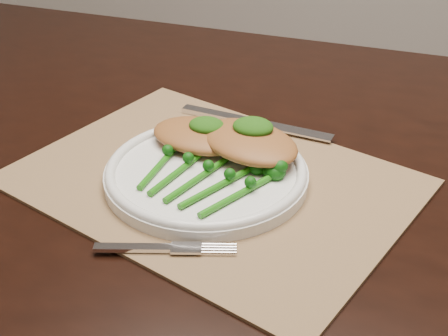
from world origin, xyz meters
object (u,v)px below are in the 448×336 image
(dinner_plate, at_px, (206,172))
(chicken_fillet_left, at_px, (200,135))
(placemat, at_px, (213,181))
(broccolini_bundle, at_px, (199,178))

(dinner_plate, xyz_separation_m, chicken_fillet_left, (-0.03, 0.06, 0.02))
(placemat, xyz_separation_m, dinner_plate, (-0.01, -0.00, 0.01))
(placemat, bearing_deg, broccolini_bundle, -85.49)
(placemat, bearing_deg, chicken_fillet_left, 141.27)
(dinner_plate, height_order, chicken_fillet_left, chicken_fillet_left)
(dinner_plate, bearing_deg, chicken_fillet_left, 116.25)
(dinner_plate, relative_size, broccolini_bundle, 1.31)
(broccolini_bundle, bearing_deg, chicken_fillet_left, 126.78)
(dinner_plate, distance_m, chicken_fillet_left, 0.07)
(placemat, relative_size, chicken_fillet_left, 3.53)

